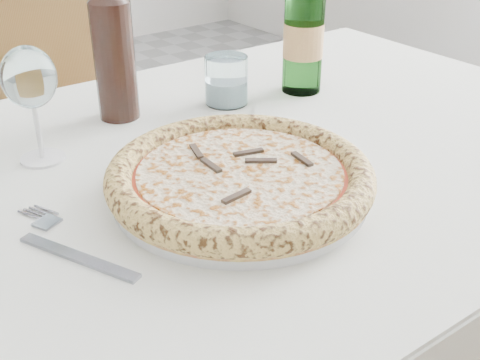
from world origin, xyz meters
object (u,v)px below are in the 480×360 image
at_px(wine_glass, 29,81).
at_px(beer_bottle, 304,31).
at_px(chair_far, 50,126).
at_px(dining_table, 198,223).
at_px(tumbler, 226,83).
at_px(plate, 240,188).
at_px(wine_bottle, 113,49).
at_px(pizza, 240,175).

xyz_separation_m(wine_glass, beer_bottle, (0.47, -0.01, -0.01)).
bearing_deg(chair_far, dining_table, -95.01).
height_order(chair_far, tumbler, chair_far).
distance_m(dining_table, plate, 0.14).
bearing_deg(chair_far, beer_bottle, -68.81).
bearing_deg(tumbler, wine_glass, -176.88).
relative_size(plate, wine_bottle, 1.21).
height_order(chair_far, wine_glass, chair_far).
xyz_separation_m(tumbler, beer_bottle, (0.14, -0.03, 0.07)).
height_order(wine_glass, beer_bottle, beer_bottle).
relative_size(dining_table, chair_far, 1.50).
relative_size(chair_far, beer_bottle, 3.48).
relative_size(plate, beer_bottle, 1.18).
height_order(dining_table, chair_far, chair_far).
bearing_deg(dining_table, plate, -90.00).
height_order(plate, tumbler, tumbler).
xyz_separation_m(chair_far, wine_glass, (-0.23, -0.62, 0.34)).
height_order(wine_glass, tumbler, wine_glass).
bearing_deg(tumbler, wine_bottle, 161.96).
bearing_deg(chair_far, wine_bottle, -97.06).
height_order(plate, pizza, pizza).
relative_size(chair_far, tumbler, 11.54).
height_order(dining_table, tumbler, tumbler).
distance_m(beer_bottle, wine_bottle, 0.33).
relative_size(tumbler, wine_bottle, 0.31).
xyz_separation_m(wine_glass, tumbler, (0.33, 0.02, -0.08)).
bearing_deg(chair_far, plate, -94.43).
relative_size(chair_far, wine_glass, 5.80).
relative_size(plate, pizza, 0.95).
bearing_deg(plate, chair_far, 85.57).
height_order(pizza, wine_glass, wine_glass).
height_order(dining_table, plate, plate).
bearing_deg(plate, beer_bottle, 36.17).
bearing_deg(beer_bottle, wine_glass, 178.41).
xyz_separation_m(tumbler, wine_bottle, (-0.17, 0.06, 0.08)).
xyz_separation_m(pizza, tumbler, (0.17, 0.26, 0.01)).
xyz_separation_m(plate, wine_bottle, (-0.00, 0.32, 0.10)).
bearing_deg(tumbler, beer_bottle, -12.33).
height_order(tumbler, beer_bottle, beer_bottle).
distance_m(chair_far, beer_bottle, 0.76).
bearing_deg(dining_table, pizza, -90.00).
xyz_separation_m(dining_table, tumbler, (0.17, 0.16, 0.13)).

